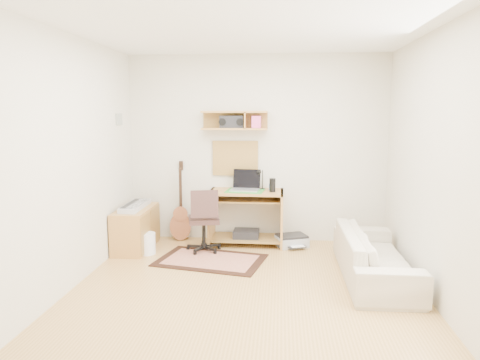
# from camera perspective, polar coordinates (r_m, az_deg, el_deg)

# --- Properties ---
(floor) EXTENTS (3.60, 4.00, 0.01)m
(floor) POSITION_cam_1_polar(r_m,az_deg,el_deg) (4.75, 0.69, -14.03)
(floor) COLOR tan
(floor) RESTS_ON ground
(ceiling) EXTENTS (3.60, 4.00, 0.01)m
(ceiling) POSITION_cam_1_polar(r_m,az_deg,el_deg) (4.45, 0.75, 18.72)
(ceiling) COLOR white
(ceiling) RESTS_ON ground
(back_wall) EXTENTS (3.60, 0.01, 2.60)m
(back_wall) POSITION_cam_1_polar(r_m,az_deg,el_deg) (6.41, 2.11, 3.90)
(back_wall) COLOR beige
(back_wall) RESTS_ON ground
(left_wall) EXTENTS (0.01, 4.00, 2.60)m
(left_wall) POSITION_cam_1_polar(r_m,az_deg,el_deg) (4.90, -20.86, 1.91)
(left_wall) COLOR beige
(left_wall) RESTS_ON ground
(right_wall) EXTENTS (0.01, 4.00, 2.60)m
(right_wall) POSITION_cam_1_polar(r_m,az_deg,el_deg) (4.64, 23.54, 1.42)
(right_wall) COLOR beige
(right_wall) RESTS_ON ground
(wall_shelf) EXTENTS (0.90, 0.25, 0.26)m
(wall_shelf) POSITION_cam_1_polar(r_m,az_deg,el_deg) (6.28, -0.69, 7.47)
(wall_shelf) COLOR #BC8642
(wall_shelf) RESTS_ON back_wall
(cork_board) EXTENTS (0.64, 0.03, 0.49)m
(cork_board) POSITION_cam_1_polar(r_m,az_deg,el_deg) (6.42, -0.59, 2.75)
(cork_board) COLOR tan
(cork_board) RESTS_ON back_wall
(wall_photo) EXTENTS (0.02, 0.20, 0.15)m
(wall_photo) POSITION_cam_1_polar(r_m,az_deg,el_deg) (6.25, -14.88, 7.36)
(wall_photo) COLOR #4C8CBF
(wall_photo) RESTS_ON left_wall
(desk) EXTENTS (1.00, 0.55, 0.75)m
(desk) POSITION_cam_1_polar(r_m,az_deg,el_deg) (6.28, 0.79, -4.74)
(desk) COLOR #BC8642
(desk) RESTS_ON floor
(laptop) EXTENTS (0.42, 0.42, 0.29)m
(laptop) POSITION_cam_1_polar(r_m,az_deg,el_deg) (6.16, 0.63, -0.07)
(laptop) COLOR silver
(laptop) RESTS_ON desk
(speaker) EXTENTS (0.08, 0.08, 0.18)m
(speaker) POSITION_cam_1_polar(r_m,az_deg,el_deg) (6.13, 4.08, -0.64)
(speaker) COLOR black
(speaker) RESTS_ON desk
(desk_lamp) EXTENTS (0.09, 0.09, 0.28)m
(desk_lamp) POSITION_cam_1_polar(r_m,az_deg,el_deg) (6.31, 2.83, 0.07)
(desk_lamp) COLOR black
(desk_lamp) RESTS_ON desk
(pencil_cup) EXTENTS (0.06, 0.06, 0.09)m
(pencil_cup) POSITION_cam_1_polar(r_m,az_deg,el_deg) (6.28, 3.91, -0.86)
(pencil_cup) COLOR #34599D
(pencil_cup) RESTS_ON desk
(boombox) EXTENTS (0.32, 0.15, 0.17)m
(boombox) POSITION_cam_1_polar(r_m,az_deg,el_deg) (6.28, -1.04, 7.28)
(boombox) COLOR black
(boombox) RESTS_ON wall_shelf
(rug) EXTENTS (1.41, 1.09, 0.02)m
(rug) POSITION_cam_1_polar(r_m,az_deg,el_deg) (5.71, -3.69, -9.95)
(rug) COLOR tan
(rug) RESTS_ON floor
(task_chair) EXTENTS (0.52, 0.52, 0.85)m
(task_chair) POSITION_cam_1_polar(r_m,az_deg,el_deg) (5.97, -4.56, -4.96)
(task_chair) COLOR #362320
(task_chair) RESTS_ON floor
(cabinet) EXTENTS (0.40, 0.90, 0.55)m
(cabinet) POSITION_cam_1_polar(r_m,az_deg,el_deg) (6.27, -12.91, -5.92)
(cabinet) COLOR #BC8642
(cabinet) RESTS_ON floor
(music_keyboard) EXTENTS (0.23, 0.72, 0.06)m
(music_keyboard) POSITION_cam_1_polar(r_m,az_deg,el_deg) (6.20, -13.00, -3.18)
(music_keyboard) COLOR #B2B5BA
(music_keyboard) RESTS_ON cabinet
(guitar) EXTENTS (0.34, 0.25, 1.13)m
(guitar) POSITION_cam_1_polar(r_m,az_deg,el_deg) (6.51, -7.53, -2.61)
(guitar) COLOR brown
(guitar) RESTS_ON floor
(waste_basket) EXTENTS (0.30, 0.30, 0.27)m
(waste_basket) POSITION_cam_1_polar(r_m,az_deg,el_deg) (6.05, -11.60, -7.78)
(waste_basket) COLOR white
(waste_basket) RESTS_ON floor
(printer) EXTENTS (0.48, 0.43, 0.15)m
(printer) POSITION_cam_1_polar(r_m,az_deg,el_deg) (6.30, 6.49, -7.47)
(printer) COLOR #A5A8AA
(printer) RESTS_ON floor
(sofa) EXTENTS (0.52, 1.77, 0.69)m
(sofa) POSITION_cam_1_polar(r_m,az_deg,el_deg) (5.25, 16.54, -8.09)
(sofa) COLOR #BCB095
(sofa) RESTS_ON floor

